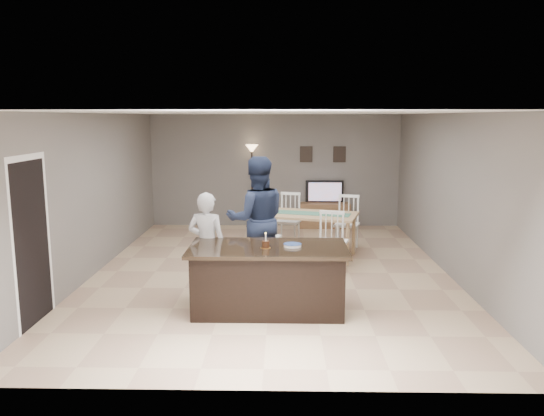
{
  "coord_description": "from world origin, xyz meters",
  "views": [
    {
      "loc": [
        0.2,
        -8.79,
        2.64
      ],
      "look_at": [
        0.02,
        -0.3,
        1.17
      ],
      "focal_mm": 35.0,
      "sensor_mm": 36.0,
      "label": 1
    }
  ],
  "objects_px": {
    "kitchen_island": "(268,278)",
    "plate_stack": "(292,245)",
    "television": "(325,192)",
    "floor_lamp": "(252,164)",
    "tv_console": "(325,215)",
    "woman": "(207,245)",
    "dining_table": "(309,221)",
    "man": "(257,219)",
    "birthday_cake": "(266,244)"
  },
  "relations": [
    {
      "from": "television",
      "to": "woman",
      "type": "bearing_deg",
      "value": 67.43
    },
    {
      "from": "kitchen_island",
      "to": "television",
      "type": "height_order",
      "value": "television"
    },
    {
      "from": "plate_stack",
      "to": "floor_lamp",
      "type": "distance_m",
      "value": 5.68
    },
    {
      "from": "kitchen_island",
      "to": "dining_table",
      "type": "bearing_deg",
      "value": 76.5
    },
    {
      "from": "man",
      "to": "dining_table",
      "type": "height_order",
      "value": "man"
    },
    {
      "from": "man",
      "to": "woman",
      "type": "bearing_deg",
      "value": 39.2
    },
    {
      "from": "woman",
      "to": "plate_stack",
      "type": "height_order",
      "value": "woman"
    },
    {
      "from": "birthday_cake",
      "to": "tv_console",
      "type": "bearing_deg",
      "value": 77.69
    },
    {
      "from": "tv_console",
      "to": "television",
      "type": "bearing_deg",
      "value": 90.0
    },
    {
      "from": "woman",
      "to": "man",
      "type": "relative_size",
      "value": 0.77
    },
    {
      "from": "tv_console",
      "to": "man",
      "type": "bearing_deg",
      "value": -108.6
    },
    {
      "from": "kitchen_island",
      "to": "man",
      "type": "bearing_deg",
      "value": 99.27
    },
    {
      "from": "television",
      "to": "birthday_cake",
      "type": "relative_size",
      "value": 4.35
    },
    {
      "from": "television",
      "to": "woman",
      "type": "height_order",
      "value": "woman"
    },
    {
      "from": "television",
      "to": "floor_lamp",
      "type": "distance_m",
      "value": 1.87
    },
    {
      "from": "television",
      "to": "man",
      "type": "height_order",
      "value": "man"
    },
    {
      "from": "kitchen_island",
      "to": "man",
      "type": "relative_size",
      "value": 1.06
    },
    {
      "from": "kitchen_island",
      "to": "woman",
      "type": "height_order",
      "value": "woman"
    },
    {
      "from": "television",
      "to": "man",
      "type": "distance_m",
      "value": 4.52
    },
    {
      "from": "birthday_cake",
      "to": "kitchen_island",
      "type": "bearing_deg",
      "value": 66.88
    },
    {
      "from": "kitchen_island",
      "to": "television",
      "type": "xyz_separation_m",
      "value": [
        1.2,
        5.64,
        0.41
      ]
    },
    {
      "from": "television",
      "to": "floor_lamp",
      "type": "xyz_separation_m",
      "value": [
        -1.75,
        -0.05,
        0.68
      ]
    },
    {
      "from": "kitchen_island",
      "to": "plate_stack",
      "type": "height_order",
      "value": "plate_stack"
    },
    {
      "from": "dining_table",
      "to": "man",
      "type": "bearing_deg",
      "value": -105.66
    },
    {
      "from": "birthday_cake",
      "to": "television",
      "type": "bearing_deg",
      "value": 77.84
    },
    {
      "from": "man",
      "to": "floor_lamp",
      "type": "height_order",
      "value": "man"
    },
    {
      "from": "kitchen_island",
      "to": "birthday_cake",
      "type": "xyz_separation_m",
      "value": [
        -0.03,
        -0.07,
        0.5
      ]
    },
    {
      "from": "television",
      "to": "woman",
      "type": "xyz_separation_m",
      "value": [
        -2.12,
        -5.09,
        -0.08
      ]
    },
    {
      "from": "birthday_cake",
      "to": "floor_lamp",
      "type": "xyz_separation_m",
      "value": [
        -0.52,
        5.66,
        0.59
      ]
    },
    {
      "from": "woman",
      "to": "man",
      "type": "height_order",
      "value": "man"
    },
    {
      "from": "dining_table",
      "to": "floor_lamp",
      "type": "height_order",
      "value": "floor_lamp"
    },
    {
      "from": "tv_console",
      "to": "birthday_cake",
      "type": "distance_m",
      "value": 5.81
    },
    {
      "from": "birthday_cake",
      "to": "dining_table",
      "type": "bearing_deg",
      "value": 76.26
    },
    {
      "from": "television",
      "to": "woman",
      "type": "relative_size",
      "value": 0.58
    },
    {
      "from": "birthday_cake",
      "to": "woman",
      "type": "bearing_deg",
      "value": 144.86
    },
    {
      "from": "man",
      "to": "floor_lamp",
      "type": "distance_m",
      "value": 4.29
    },
    {
      "from": "kitchen_island",
      "to": "woman",
      "type": "bearing_deg",
      "value": 148.99
    },
    {
      "from": "dining_table",
      "to": "birthday_cake",
      "type": "bearing_deg",
      "value": -88.49
    },
    {
      "from": "woman",
      "to": "kitchen_island",
      "type": "bearing_deg",
      "value": 160.96
    },
    {
      "from": "television",
      "to": "floor_lamp",
      "type": "bearing_deg",
      "value": 1.64
    },
    {
      "from": "tv_console",
      "to": "woman",
      "type": "height_order",
      "value": "woman"
    },
    {
      "from": "kitchen_island",
      "to": "floor_lamp",
      "type": "relative_size",
      "value": 1.08
    },
    {
      "from": "kitchen_island",
      "to": "woman",
      "type": "xyz_separation_m",
      "value": [
        -0.92,
        0.55,
        0.33
      ]
    },
    {
      "from": "television",
      "to": "kitchen_island",
      "type": "bearing_deg",
      "value": 77.99
    },
    {
      "from": "woman",
      "to": "plate_stack",
      "type": "bearing_deg",
      "value": 168.5
    },
    {
      "from": "tv_console",
      "to": "birthday_cake",
      "type": "bearing_deg",
      "value": -102.31
    },
    {
      "from": "woman",
      "to": "birthday_cake",
      "type": "xyz_separation_m",
      "value": [
        0.88,
        -0.62,
        0.17
      ]
    },
    {
      "from": "kitchen_island",
      "to": "tv_console",
      "type": "xyz_separation_m",
      "value": [
        1.2,
        5.57,
        -0.15
      ]
    },
    {
      "from": "tv_console",
      "to": "dining_table",
      "type": "relative_size",
      "value": 0.51
    },
    {
      "from": "kitchen_island",
      "to": "dining_table",
      "type": "relative_size",
      "value": 0.91
    }
  ]
}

